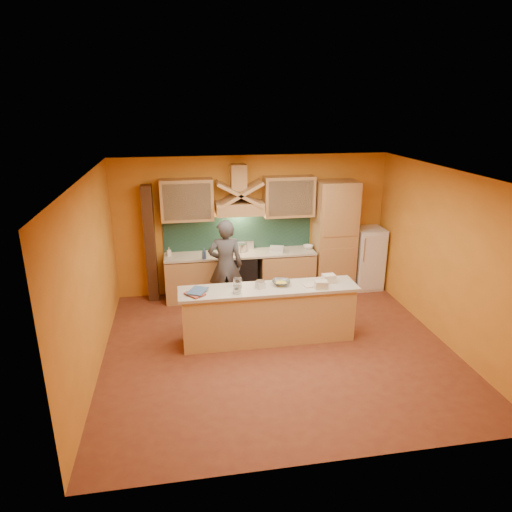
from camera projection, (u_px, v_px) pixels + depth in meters
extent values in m
cube|color=brown|center=(278.00, 348.00, 7.38)|extent=(5.50, 5.00, 0.01)
cube|color=white|center=(281.00, 175.00, 6.48)|extent=(5.50, 5.00, 0.01)
cube|color=orange|center=(253.00, 225.00, 9.26)|extent=(5.50, 0.02, 2.80)
cube|color=orange|center=(333.00, 352.00, 4.60)|extent=(5.50, 0.02, 2.80)
cube|color=orange|center=(91.00, 278.00, 6.49)|extent=(0.02, 5.00, 2.80)
cube|color=orange|center=(445.00, 257.00, 7.37)|extent=(0.02, 5.00, 2.80)
cube|color=tan|center=(194.00, 279.00, 9.10)|extent=(1.10, 0.60, 0.86)
cube|color=tan|center=(286.00, 273.00, 9.40)|extent=(1.10, 0.60, 0.86)
cube|color=beige|center=(240.00, 254.00, 9.10)|extent=(3.00, 0.62, 0.04)
cube|color=black|center=(241.00, 275.00, 9.24)|extent=(0.60, 0.58, 0.90)
cube|color=#1A3A31|center=(238.00, 233.00, 9.25)|extent=(3.00, 0.03, 0.70)
cube|color=tan|center=(239.00, 208.00, 8.84)|extent=(0.92, 0.50, 0.24)
cube|color=tan|center=(238.00, 177.00, 8.75)|extent=(0.30, 0.30, 0.50)
cube|color=tan|center=(187.00, 200.00, 8.70)|extent=(1.00, 0.35, 0.80)
cube|color=tan|center=(289.00, 196.00, 9.01)|extent=(1.00, 0.35, 0.80)
cube|color=tan|center=(335.00, 237.00, 9.33)|extent=(0.80, 0.60, 2.30)
cube|color=white|center=(367.00, 258.00, 9.61)|extent=(0.58, 0.60, 1.30)
cube|color=#472816|center=(150.00, 244.00, 8.88)|extent=(0.20, 0.30, 2.30)
cube|color=#E1B673|center=(268.00, 316.00, 7.50)|extent=(2.80, 0.55, 0.88)
cube|color=beige|center=(269.00, 289.00, 7.35)|extent=(2.90, 0.62, 0.05)
imported|color=#4C4C51|center=(226.00, 266.00, 8.48)|extent=(0.67, 0.46, 1.77)
cylinder|color=silver|center=(234.00, 250.00, 9.04)|extent=(0.28, 0.28, 0.17)
cylinder|color=silver|center=(242.00, 248.00, 9.17)|extent=(0.26, 0.26, 0.16)
imported|color=white|center=(169.00, 252.00, 8.88)|extent=(0.09, 0.09, 0.17)
imported|color=#33518C|center=(204.00, 253.00, 8.70)|extent=(0.09, 0.09, 0.22)
imported|color=white|center=(308.00, 247.00, 9.35)|extent=(0.24, 0.24, 0.06)
cube|color=silver|center=(277.00, 249.00, 9.16)|extent=(0.32, 0.29, 0.10)
imported|color=#A6493B|center=(189.00, 296.00, 6.98)|extent=(0.36, 0.37, 0.03)
imported|color=#3E5E89|center=(190.00, 290.00, 7.15)|extent=(0.37, 0.41, 0.03)
cylinder|color=white|center=(238.00, 283.00, 7.32)|extent=(0.17, 0.17, 0.16)
cylinder|color=silver|center=(237.00, 290.00, 7.10)|extent=(0.15, 0.15, 0.13)
cube|color=white|center=(260.00, 285.00, 7.32)|extent=(0.16, 0.16, 0.10)
imported|color=silver|center=(281.00, 283.00, 7.44)|extent=(0.34, 0.34, 0.07)
cube|color=beige|center=(311.00, 285.00, 7.42)|extent=(0.27, 0.22, 0.02)
cube|color=beige|center=(329.00, 278.00, 7.54)|extent=(0.21, 0.18, 0.13)
cube|color=beige|center=(321.00, 285.00, 7.30)|extent=(0.21, 0.17, 0.12)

